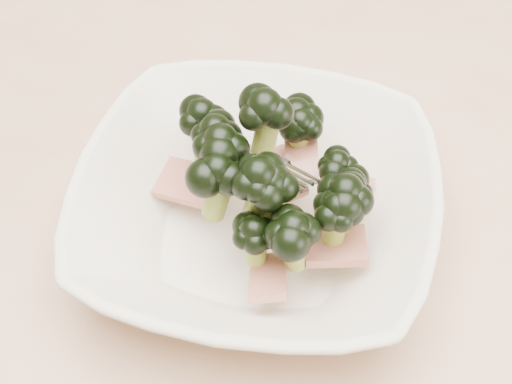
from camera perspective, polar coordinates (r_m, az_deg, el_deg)
dining_table at (r=0.63m, az=-1.86°, el=-8.63°), size 1.20×0.80×0.75m
broccoli_dish at (r=0.52m, az=0.28°, el=-0.72°), size 0.28×0.28×0.13m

